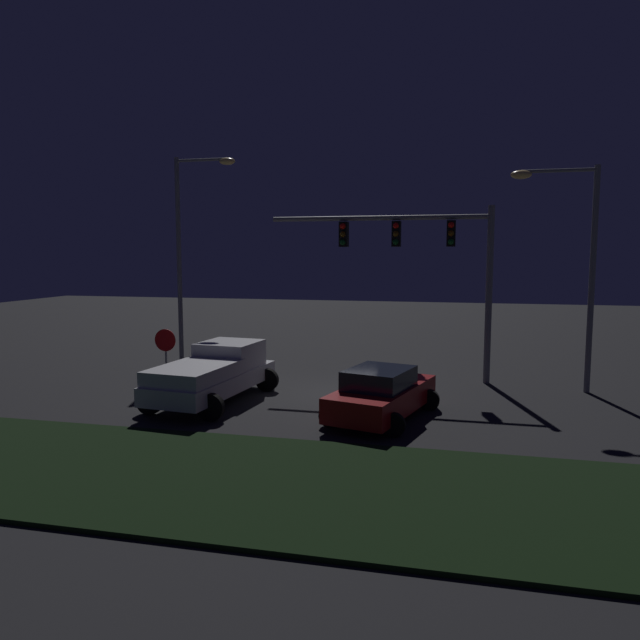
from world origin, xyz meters
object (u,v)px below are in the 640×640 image
object	(u,v)px
pickup_truck	(215,370)
car_sedan	(382,394)
street_lamp_left	(190,235)
street_lamp_right	(574,249)
stop_sign	(166,348)
traffic_signal_gantry	(422,250)

from	to	relation	value
pickup_truck	car_sedan	distance (m)	5.60
pickup_truck	street_lamp_left	world-z (taller)	street_lamp_left
street_lamp_right	stop_sign	bearing A→B (deg)	-165.51
traffic_signal_gantry	stop_sign	bearing A→B (deg)	-153.01
pickup_truck	street_lamp_left	size ratio (longest dim) A/B	0.62
stop_sign	street_lamp_left	bearing A→B (deg)	107.48
pickup_truck	traffic_signal_gantry	size ratio (longest dim) A/B	0.67
car_sedan	street_lamp_left	world-z (taller)	street_lamp_left
traffic_signal_gantry	street_lamp_left	bearing A→B (deg)	169.76
car_sedan	street_lamp_right	world-z (taller)	street_lamp_right
pickup_truck	traffic_signal_gantry	world-z (taller)	traffic_signal_gantry
traffic_signal_gantry	street_lamp_right	size ratio (longest dim) A/B	1.08
street_lamp_right	car_sedan	bearing A→B (deg)	-140.24
stop_sign	traffic_signal_gantry	bearing A→B (deg)	26.99
pickup_truck	street_lamp_left	bearing A→B (deg)	36.91
street_lamp_left	street_lamp_right	world-z (taller)	street_lamp_left
street_lamp_right	street_lamp_left	bearing A→B (deg)	170.40
street_lamp_left	pickup_truck	bearing A→B (deg)	-59.21
car_sedan	street_lamp_left	distance (m)	13.00
street_lamp_left	car_sedan	bearing A→B (deg)	-38.36
stop_sign	pickup_truck	bearing A→B (deg)	-14.92
car_sedan	street_lamp_left	xyz separation A→B (m)	(-9.46, 7.49, 4.84)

